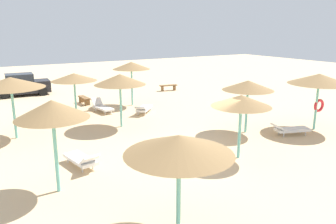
{
  "coord_description": "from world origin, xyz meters",
  "views": [
    {
      "loc": [
        -8.14,
        -10.66,
        5.22
      ],
      "look_at": [
        0.0,
        3.0,
        1.2
      ],
      "focal_mm": 35.88,
      "sensor_mm": 36.0,
      "label": 1
    }
  ],
  "objects_px": {
    "parasol_4": "(10,83)",
    "lounger_3": "(102,107)",
    "parasol_0": "(52,110)",
    "lounger_1": "(144,108)",
    "parasol_3": "(74,77)",
    "parasol_8": "(120,80)",
    "lounger_0": "(82,159)",
    "bench_0": "(84,99)",
    "parasol_6": "(241,101)",
    "parasol_7": "(248,86)",
    "parasol_5": "(179,145)",
    "parked_car": "(22,85)",
    "bench_1": "(168,87)",
    "parasol_2": "(319,79)",
    "parasol_1": "(131,66)",
    "lounger_2": "(290,129)"
  },
  "relations": [
    {
      "from": "parasol_0",
      "to": "parked_car",
      "type": "xyz_separation_m",
      "value": [
        1.41,
        17.79,
        -1.93
      ]
    },
    {
      "from": "bench_1",
      "to": "parasol_2",
      "type": "bearing_deg",
      "value": -86.26
    },
    {
      "from": "lounger_1",
      "to": "parasol_2",
      "type": "bearing_deg",
      "value": -51.08
    },
    {
      "from": "parasol_4",
      "to": "parasol_3",
      "type": "bearing_deg",
      "value": 41.24
    },
    {
      "from": "parasol_2",
      "to": "parked_car",
      "type": "distance_m",
      "value": 21.31
    },
    {
      "from": "parasol_5",
      "to": "parked_car",
      "type": "distance_m",
      "value": 21.83
    },
    {
      "from": "parasol_3",
      "to": "lounger_3",
      "type": "distance_m",
      "value": 2.51
    },
    {
      "from": "parasol_2",
      "to": "bench_1",
      "type": "relative_size",
      "value": 2.0
    },
    {
      "from": "parasol_8",
      "to": "bench_0",
      "type": "xyz_separation_m",
      "value": [
        -0.04,
        6.5,
        -2.22
      ]
    },
    {
      "from": "parasol_2",
      "to": "lounger_1",
      "type": "xyz_separation_m",
      "value": [
        -6.17,
        7.64,
        -2.35
      ]
    },
    {
      "from": "parasol_7",
      "to": "lounger_2",
      "type": "height_order",
      "value": "parasol_7"
    },
    {
      "from": "parasol_8",
      "to": "lounger_0",
      "type": "height_order",
      "value": "parasol_8"
    },
    {
      "from": "parasol_1",
      "to": "parasol_8",
      "type": "distance_m",
      "value": 5.17
    },
    {
      "from": "parasol_4",
      "to": "lounger_3",
      "type": "height_order",
      "value": "parasol_4"
    },
    {
      "from": "lounger_3",
      "to": "bench_0",
      "type": "relative_size",
      "value": 1.27
    },
    {
      "from": "parked_car",
      "to": "lounger_3",
      "type": "bearing_deg",
      "value": -67.03
    },
    {
      "from": "parasol_4",
      "to": "bench_0",
      "type": "xyz_separation_m",
      "value": [
        5.11,
        5.69,
        -2.37
      ]
    },
    {
      "from": "lounger_0",
      "to": "bench_0",
      "type": "relative_size",
      "value": 1.3
    },
    {
      "from": "parasol_0",
      "to": "bench_1",
      "type": "bearing_deg",
      "value": 47.9
    },
    {
      "from": "parasol_2",
      "to": "lounger_3",
      "type": "xyz_separation_m",
      "value": [
        -8.29,
        9.33,
        -2.33
      ]
    },
    {
      "from": "lounger_3",
      "to": "bench_1",
      "type": "relative_size",
      "value": 1.25
    },
    {
      "from": "parasol_6",
      "to": "lounger_2",
      "type": "height_order",
      "value": "parasol_6"
    },
    {
      "from": "parasol_0",
      "to": "lounger_1",
      "type": "height_order",
      "value": "parasol_0"
    },
    {
      "from": "parasol_8",
      "to": "parked_car",
      "type": "relative_size",
      "value": 0.7
    },
    {
      "from": "parasol_2",
      "to": "lounger_0",
      "type": "relative_size",
      "value": 1.57
    },
    {
      "from": "parasol_4",
      "to": "parasol_8",
      "type": "bearing_deg",
      "value": -8.92
    },
    {
      "from": "parasol_7",
      "to": "lounger_2",
      "type": "relative_size",
      "value": 1.32
    },
    {
      "from": "parasol_7",
      "to": "parasol_4",
      "type": "bearing_deg",
      "value": 154.02
    },
    {
      "from": "parasol_5",
      "to": "lounger_0",
      "type": "height_order",
      "value": "parasol_5"
    },
    {
      "from": "lounger_0",
      "to": "parasol_6",
      "type": "bearing_deg",
      "value": -21.9
    },
    {
      "from": "parked_car",
      "to": "lounger_0",
      "type": "bearing_deg",
      "value": -90.62
    },
    {
      "from": "parasol_0",
      "to": "lounger_1",
      "type": "relative_size",
      "value": 1.67
    },
    {
      "from": "parasol_0",
      "to": "bench_1",
      "type": "relative_size",
      "value": 1.98
    },
    {
      "from": "parasol_3",
      "to": "bench_1",
      "type": "xyz_separation_m",
      "value": [
        8.91,
        3.65,
        -1.91
      ]
    },
    {
      "from": "parasol_0",
      "to": "parasol_2",
      "type": "relative_size",
      "value": 0.99
    },
    {
      "from": "lounger_2",
      "to": "bench_1",
      "type": "height_order",
      "value": "lounger_2"
    },
    {
      "from": "parasol_0",
      "to": "parasol_8",
      "type": "relative_size",
      "value": 1.07
    },
    {
      "from": "parasol_1",
      "to": "bench_1",
      "type": "xyz_separation_m",
      "value": [
        4.96,
        3.45,
        -2.37
      ]
    },
    {
      "from": "parasol_4",
      "to": "lounger_2",
      "type": "relative_size",
      "value": 1.54
    },
    {
      "from": "parasol_3",
      "to": "parasol_8",
      "type": "xyz_separation_m",
      "value": [
        1.27,
        -4.21,
        0.31
      ]
    },
    {
      "from": "parasol_0",
      "to": "parasol_6",
      "type": "xyz_separation_m",
      "value": [
        7.08,
        -0.79,
        -0.37
      ]
    },
    {
      "from": "parasol_2",
      "to": "parasol_0",
      "type": "bearing_deg",
      "value": -179.35
    },
    {
      "from": "parasol_6",
      "to": "parasol_7",
      "type": "relative_size",
      "value": 0.98
    },
    {
      "from": "lounger_2",
      "to": "lounger_3",
      "type": "bearing_deg",
      "value": 124.33
    },
    {
      "from": "parasol_4",
      "to": "bench_0",
      "type": "height_order",
      "value": "parasol_4"
    },
    {
      "from": "parasol_1",
      "to": "lounger_0",
      "type": "distance_m",
      "value": 10.89
    },
    {
      "from": "parasol_3",
      "to": "parasol_8",
      "type": "height_order",
      "value": "parasol_8"
    },
    {
      "from": "parasol_0",
      "to": "parasol_6",
      "type": "height_order",
      "value": "parasol_0"
    },
    {
      "from": "parasol_6",
      "to": "bench_0",
      "type": "height_order",
      "value": "parasol_6"
    },
    {
      "from": "lounger_3",
      "to": "parasol_5",
      "type": "bearing_deg",
      "value": -101.83
    }
  ]
}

